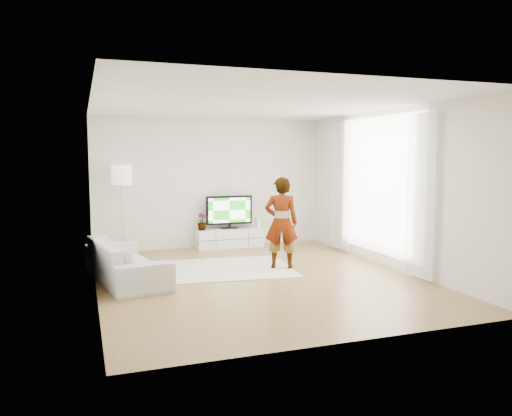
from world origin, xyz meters
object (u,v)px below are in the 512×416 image
object	(u,v)px
player	(281,223)
sofa	(126,261)
media_console	(230,238)
floor_lamp	(122,179)
rug	(219,269)
television	(229,211)

from	to	relation	value
player	sofa	xyz separation A→B (m)	(-2.66, 0.02, -0.49)
media_console	player	distance (m)	2.36
player	floor_lamp	world-z (taller)	floor_lamp
media_console	floor_lamp	bearing A→B (deg)	-178.34
floor_lamp	rug	bearing A→B (deg)	-52.37
rug	sofa	size ratio (longest dim) A/B	1.13
sofa	player	bearing A→B (deg)	-100.41
television	floor_lamp	xyz separation A→B (m)	(-2.24, -0.09, 0.73)
floor_lamp	player	bearing A→B (deg)	-40.97
player	floor_lamp	xyz separation A→B (m)	(-2.53, 2.19, 0.71)
rug	floor_lamp	distance (m)	2.85
television	floor_lamp	size ratio (longest dim) A/B	0.57
media_console	sofa	distance (m)	3.27
player	media_console	bearing A→B (deg)	-60.98
media_console	sofa	xyz separation A→B (m)	(-2.38, -2.24, 0.12)
rug	floor_lamp	world-z (taller)	floor_lamp
player	sofa	world-z (taller)	player
floor_lamp	television	bearing A→B (deg)	2.36
rug	sofa	world-z (taller)	sofa
media_console	television	world-z (taller)	television
media_console	television	xyz separation A→B (m)	(-0.00, 0.03, 0.59)
media_console	floor_lamp	distance (m)	2.60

